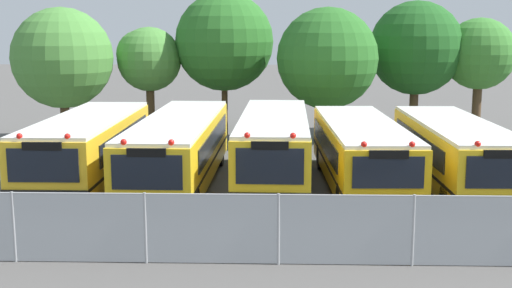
# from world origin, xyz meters

# --- Properties ---
(ground_plane) EXTENTS (160.00, 160.00, 0.00)m
(ground_plane) POSITION_xyz_m (0.00, 0.00, 0.00)
(ground_plane) COLOR #514F4C
(school_bus_0) EXTENTS (2.65, 9.81, 2.67)m
(school_bus_0) POSITION_xyz_m (-6.59, 0.11, 1.41)
(school_bus_0) COLOR yellow
(school_bus_0) RESTS_ON ground_plane
(school_bus_1) EXTENTS (2.65, 11.40, 2.65)m
(school_bus_1) POSITION_xyz_m (-3.32, 0.11, 1.40)
(school_bus_1) COLOR yellow
(school_bus_1) RESTS_ON ground_plane
(school_bus_2) EXTENTS (2.61, 10.25, 2.76)m
(school_bus_2) POSITION_xyz_m (0.08, 0.09, 1.45)
(school_bus_2) COLOR yellow
(school_bus_2) RESTS_ON ground_plane
(school_bus_3) EXTENTS (2.82, 10.23, 2.52)m
(school_bus_3) POSITION_xyz_m (3.17, 0.10, 1.33)
(school_bus_3) COLOR yellow
(school_bus_3) RESTS_ON ground_plane
(school_bus_4) EXTENTS (2.64, 9.99, 2.54)m
(school_bus_4) POSITION_xyz_m (6.47, 0.04, 1.34)
(school_bus_4) COLOR yellow
(school_bus_4) RESTS_ON ground_plane
(tree_0) EXTENTS (4.98, 4.98, 6.68)m
(tree_0) POSITION_xyz_m (-10.33, 9.62, 4.18)
(tree_0) COLOR #4C3823
(tree_0) RESTS_ON ground_plane
(tree_1) EXTENTS (3.38, 3.33, 5.72)m
(tree_1) POSITION_xyz_m (-6.57, 11.38, 4.11)
(tree_1) COLOR #4C3823
(tree_1) RESTS_ON ground_plane
(tree_2) EXTENTS (5.13, 5.13, 7.51)m
(tree_2) POSITION_xyz_m (-2.66, 11.80, 4.94)
(tree_2) COLOR #4C3823
(tree_2) RESTS_ON ground_plane
(tree_3) EXTENTS (4.97, 4.97, 6.68)m
(tree_3) POSITION_xyz_m (2.83, 9.67, 4.20)
(tree_3) COLOR #4C3823
(tree_3) RESTS_ON ground_plane
(tree_4) EXTENTS (4.92, 4.92, 7.08)m
(tree_4) POSITION_xyz_m (7.31, 12.38, 4.62)
(tree_4) COLOR #4C3823
(tree_4) RESTS_ON ground_plane
(tree_5) EXTENTS (3.73, 3.73, 6.19)m
(tree_5) POSITION_xyz_m (10.79, 12.04, 4.32)
(tree_5) COLOR #4C3823
(tree_5) RESTS_ON ground_plane
(chainlink_fence) EXTENTS (19.45, 0.07, 1.77)m
(chainlink_fence) POSITION_xyz_m (0.22, -7.86, 0.92)
(chainlink_fence) COLOR #9EA0A3
(chainlink_fence) RESTS_ON ground_plane
(traffic_cone) EXTENTS (0.35, 0.35, 0.46)m
(traffic_cone) POSITION_xyz_m (3.31, -7.02, 0.23)
(traffic_cone) COLOR #EA5914
(traffic_cone) RESTS_ON ground_plane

